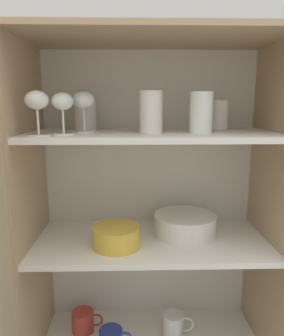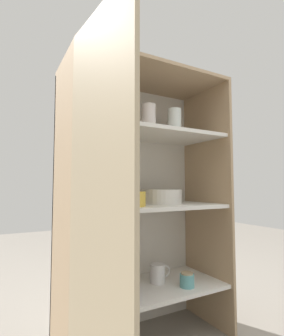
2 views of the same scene
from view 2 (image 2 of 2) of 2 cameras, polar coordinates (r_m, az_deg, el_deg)
cupboard_back_panel at (r=1.60m, az=-2.96°, el=-7.76°), size 0.88×0.02×1.41m
cupboard_side_left at (r=1.26m, az=-16.84°, el=-8.60°), size 0.02×0.42×1.41m
cupboard_side_right at (r=1.67m, az=13.75°, el=-7.48°), size 0.02×0.42×1.41m
cupboard_top_panel at (r=1.54m, az=0.65°, el=19.23°), size 0.88×0.42×0.02m
shelf_board_lower at (r=1.51m, az=0.68°, el=-24.87°), size 0.85×0.39×0.02m
shelf_board_middle at (r=1.42m, az=0.67°, el=-8.42°), size 0.85×0.39×0.02m
shelf_board_upper at (r=1.44m, az=0.66°, el=7.46°), size 0.85×0.39×0.02m
cupboard_door at (r=0.85m, az=-9.59°, el=-11.01°), size 0.07×0.44×1.41m
tumbler_glass_0 at (r=1.45m, az=-9.92°, el=10.12°), size 0.08×0.08×0.11m
tumbler_glass_1 at (r=1.68m, az=6.64°, el=8.11°), size 0.07×0.07×0.11m
tumbler_glass_2 at (r=1.42m, az=1.44°, el=10.96°), size 0.08×0.08×0.14m
tumbler_glass_3 at (r=1.49m, az=7.10°, el=10.12°), size 0.08×0.08×0.13m
wine_glass_0 at (r=1.35m, az=-7.52°, el=13.05°), size 0.08×0.08×0.14m
wine_glass_1 at (r=1.26m, az=-8.48°, el=14.06°), size 0.07×0.07×0.13m
wine_glass_2 at (r=1.21m, az=-11.00°, el=15.01°), size 0.07×0.07×0.14m
plate_stack_white at (r=1.52m, az=4.25°, el=-6.21°), size 0.23×0.23×0.08m
mixing_bowl_large at (r=1.30m, az=-2.88°, el=-6.62°), size 0.17×0.17×0.07m
coffee_mug_primary at (r=1.40m, az=-4.41°, el=-24.42°), size 0.13×0.09×0.08m
coffee_mug_extra_1 at (r=1.56m, az=3.51°, el=-21.91°), size 0.12×0.08×0.10m
coffee_mug_extra_2 at (r=1.45m, az=-11.12°, el=-23.52°), size 0.13×0.09×0.09m
storage_jar at (r=1.52m, az=9.78°, el=-22.88°), size 0.08×0.08×0.07m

